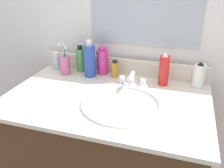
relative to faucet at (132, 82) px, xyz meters
name	(u,v)px	position (x,y,z in m)	size (l,w,h in m)	color
vanity_cabinet	(107,157)	(-0.09, -0.14, -0.40)	(0.93, 0.58, 0.71)	#4C2D19
countertop	(107,98)	(-0.09, -0.14, -0.04)	(0.97, 0.63, 0.02)	beige
backsplash	(123,66)	(-0.09, 0.16, 0.02)	(0.97, 0.02, 0.09)	beige
back_wall	(125,81)	(-0.09, 0.22, -0.10)	(2.07, 0.04, 1.30)	white
sink_basin	(122,110)	(0.00, -0.19, -0.06)	(0.37, 0.37, 0.11)	white
faucet	(132,82)	(0.00, 0.00, 0.00)	(0.16, 0.10, 0.08)	silver
bottle_toner_green	(81,60)	(-0.34, 0.12, 0.04)	(0.05, 0.05, 0.16)	#4C9E4C
bottle_spray_red	(164,70)	(0.15, 0.07, 0.05)	(0.05, 0.05, 0.18)	red
bottle_gel_clear	(57,62)	(-0.49, 0.11, 0.02)	(0.05, 0.05, 0.11)	silver
bottle_lotion_white	(199,76)	(0.32, 0.10, 0.03)	(0.06, 0.06, 0.14)	white
bottle_oil_amber	(115,69)	(-0.12, 0.10, 0.02)	(0.04, 0.04, 0.10)	gold
bottle_shampoo_blue	(90,61)	(-0.26, 0.07, 0.06)	(0.06, 0.06, 0.21)	#2D4CB2
bottle_soap_pink	(102,61)	(-0.21, 0.13, 0.05)	(0.07, 0.07, 0.16)	#D8338C
cup_pink	(65,64)	(-0.41, 0.06, 0.03)	(0.06, 0.07, 0.19)	#D16693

